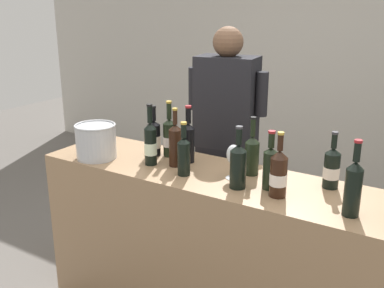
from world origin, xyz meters
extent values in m
cube|color=beige|center=(0.00, 2.60, 1.40)|extent=(8.00, 0.10, 2.80)
cube|color=#9E7A56|center=(0.00, 0.00, 0.49)|extent=(2.08, 0.54, 0.98)
cylinder|color=black|center=(0.77, -0.12, 1.09)|extent=(0.07, 0.07, 0.22)
cone|color=black|center=(0.77, -0.12, 1.21)|extent=(0.07, 0.07, 0.04)
cylinder|color=black|center=(0.77, -0.12, 1.27)|extent=(0.03, 0.03, 0.08)
cylinder|color=maroon|center=(0.77, -0.12, 1.32)|extent=(0.03, 0.03, 0.01)
cylinder|color=black|center=(0.61, 0.15, 1.07)|extent=(0.08, 0.08, 0.18)
cone|color=black|center=(0.61, 0.15, 1.17)|extent=(0.08, 0.08, 0.03)
cylinder|color=black|center=(0.61, 0.15, 1.22)|extent=(0.03, 0.03, 0.07)
cylinder|color=#333338|center=(0.61, 0.15, 1.27)|extent=(0.03, 0.03, 0.01)
cylinder|color=silver|center=(0.61, 0.15, 1.06)|extent=(0.08, 0.08, 0.06)
cylinder|color=black|center=(0.21, -0.10, 1.07)|extent=(0.08, 0.08, 0.20)
cone|color=black|center=(0.21, -0.10, 1.19)|extent=(0.08, 0.08, 0.04)
cylinder|color=black|center=(0.21, -0.10, 1.25)|extent=(0.03, 0.03, 0.08)
cylinder|color=#333338|center=(0.21, -0.10, 1.30)|extent=(0.04, 0.04, 0.01)
cylinder|color=black|center=(-0.46, 0.09, 1.07)|extent=(0.08, 0.08, 0.19)
cone|color=black|center=(-0.46, 0.09, 1.18)|extent=(0.08, 0.08, 0.03)
cylinder|color=black|center=(-0.46, 0.09, 1.24)|extent=(0.03, 0.03, 0.08)
cylinder|color=black|center=(-0.46, 0.09, 1.28)|extent=(0.04, 0.04, 0.01)
cylinder|color=beige|center=(-0.46, 0.09, 1.06)|extent=(0.08, 0.08, 0.08)
cylinder|color=black|center=(0.35, -0.03, 1.07)|extent=(0.07, 0.07, 0.19)
cone|color=black|center=(0.35, -0.03, 1.18)|extent=(0.07, 0.07, 0.03)
cylinder|color=black|center=(0.35, -0.03, 1.23)|extent=(0.03, 0.03, 0.07)
cylinder|color=maroon|center=(0.35, -0.03, 1.28)|extent=(0.04, 0.04, 0.01)
cylinder|color=black|center=(-0.22, 0.10, 1.08)|extent=(0.07, 0.07, 0.20)
cone|color=black|center=(-0.22, 0.10, 1.20)|extent=(0.07, 0.07, 0.03)
cylinder|color=black|center=(-0.22, 0.10, 1.26)|extent=(0.03, 0.03, 0.09)
cylinder|color=maroon|center=(-0.22, 0.10, 1.31)|extent=(0.04, 0.04, 0.01)
cylinder|color=black|center=(0.19, 0.11, 1.07)|extent=(0.08, 0.08, 0.18)
cone|color=black|center=(0.19, 0.11, 1.18)|extent=(0.08, 0.08, 0.04)
cylinder|color=black|center=(0.19, 0.11, 1.24)|extent=(0.03, 0.03, 0.09)
cylinder|color=black|center=(0.19, 0.11, 1.29)|extent=(0.03, 0.03, 0.01)
cylinder|color=black|center=(-0.37, 0.13, 1.08)|extent=(0.08, 0.08, 0.20)
cone|color=black|center=(-0.37, 0.13, 1.20)|extent=(0.08, 0.08, 0.03)
cylinder|color=black|center=(-0.37, 0.13, 1.26)|extent=(0.03, 0.03, 0.10)
cylinder|color=#B79333|center=(-0.37, 0.13, 1.31)|extent=(0.03, 0.03, 0.01)
cylinder|color=silver|center=(-0.37, 0.13, 1.07)|extent=(0.08, 0.08, 0.06)
cylinder|color=black|center=(-0.24, 0.00, 1.08)|extent=(0.07, 0.07, 0.22)
cone|color=black|center=(-0.24, 0.00, 1.21)|extent=(0.07, 0.07, 0.03)
cylinder|color=black|center=(-0.24, 0.00, 1.26)|extent=(0.03, 0.03, 0.08)
cylinder|color=#B79333|center=(-0.24, 0.00, 1.31)|extent=(0.03, 0.03, 0.01)
cylinder|color=black|center=(-0.38, -0.06, 1.08)|extent=(0.07, 0.07, 0.21)
cone|color=black|center=(-0.38, -0.06, 1.21)|extent=(0.07, 0.07, 0.04)
cylinder|color=black|center=(-0.38, -0.06, 1.28)|extent=(0.03, 0.03, 0.10)
cylinder|color=black|center=(-0.38, -0.06, 1.33)|extent=(0.03, 0.03, 0.01)
cylinder|color=silver|center=(-0.38, -0.06, 1.07)|extent=(0.07, 0.07, 0.07)
cylinder|color=black|center=(0.42, -0.09, 1.08)|extent=(0.08, 0.08, 0.20)
cone|color=black|center=(0.42, -0.09, 1.19)|extent=(0.08, 0.08, 0.04)
cylinder|color=black|center=(0.42, -0.09, 1.25)|extent=(0.03, 0.03, 0.08)
cylinder|color=#B79333|center=(0.42, -0.09, 1.30)|extent=(0.03, 0.03, 0.01)
cylinder|color=white|center=(0.42, -0.09, 1.07)|extent=(0.08, 0.08, 0.06)
cylinder|color=black|center=(-0.12, -0.10, 1.07)|extent=(0.07, 0.07, 0.18)
cone|color=black|center=(-0.12, -0.10, 1.18)|extent=(0.07, 0.07, 0.03)
cylinder|color=black|center=(-0.12, -0.10, 1.23)|extent=(0.03, 0.03, 0.07)
cylinder|color=#B79333|center=(-0.12, -0.10, 1.27)|extent=(0.03, 0.03, 0.01)
cylinder|color=silver|center=(0.13, 0.00, 0.98)|extent=(0.08, 0.08, 0.00)
cylinder|color=silver|center=(0.13, 0.00, 1.02)|extent=(0.01, 0.01, 0.08)
ellipsoid|color=silver|center=(0.13, 0.00, 1.11)|extent=(0.07, 0.07, 0.11)
ellipsoid|color=maroon|center=(0.13, 0.00, 1.09)|extent=(0.06, 0.06, 0.04)
cylinder|color=silver|center=(-0.73, -0.14, 1.08)|extent=(0.24, 0.24, 0.20)
torus|color=silver|center=(-0.73, -0.14, 1.18)|extent=(0.25, 0.25, 0.01)
cube|color=black|center=(-0.25, 0.63, 0.47)|extent=(0.39, 0.29, 0.93)
cube|color=black|center=(-0.25, 0.63, 1.24)|extent=(0.43, 0.29, 0.61)
sphere|color=brown|center=(-0.25, 0.63, 1.63)|extent=(0.20, 0.20, 0.20)
cylinder|color=black|center=(-0.01, 0.66, 1.31)|extent=(0.08, 0.08, 0.29)
cylinder|color=black|center=(-0.48, 0.59, 1.31)|extent=(0.08, 0.08, 0.29)
camera|label=1|loc=(1.14, -2.04, 1.89)|focal=42.38mm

